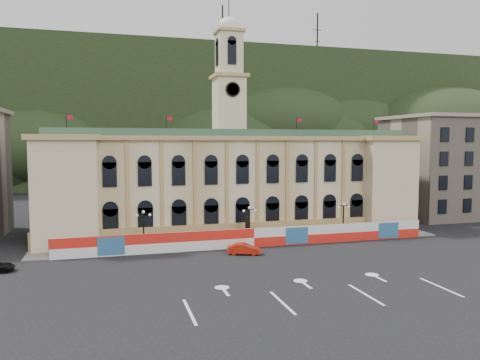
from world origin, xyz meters
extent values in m
plane|color=black|center=(0.00, 0.00, 0.00)|extent=(260.00, 260.00, 0.00)
cube|color=black|center=(0.00, 130.00, 22.00)|extent=(230.00, 70.00, 44.00)
cube|color=#595651|center=(35.00, 110.00, 30.00)|extent=(22.00, 8.00, 14.00)
cube|color=#595651|center=(-48.00, 108.00, 26.00)|extent=(16.00, 7.00, 10.00)
cylinder|color=black|center=(20.00, 115.00, 50.00)|extent=(0.50, 0.50, 20.00)
cylinder|color=black|center=(55.00, 115.00, 50.00)|extent=(0.50, 0.50, 20.00)
cube|color=beige|center=(0.00, 28.00, 7.00)|extent=(55.00, 15.00, 14.00)
cube|color=tan|center=(0.00, 20.20, 1.20)|extent=(56.00, 0.80, 2.40)
cube|color=tan|center=(0.00, 28.00, 14.30)|extent=(56.20, 16.20, 0.60)
cube|color=#335540|center=(0.00, 28.00, 15.00)|extent=(53.00, 13.00, 1.20)
cube|color=beige|center=(-23.50, 27.00, 7.00)|extent=(8.00, 17.00, 14.00)
cube|color=beige|center=(23.50, 27.00, 7.00)|extent=(8.00, 17.00, 14.00)
cube|color=beige|center=(0.00, 28.00, 19.60)|extent=(4.40, 4.40, 8.00)
cube|color=tan|center=(0.00, 28.00, 23.80)|extent=(5.20, 5.20, 0.50)
cube|color=beige|center=(0.00, 28.00, 27.10)|extent=(3.60, 3.60, 6.50)
cube|color=tan|center=(0.00, 28.00, 30.50)|extent=(4.20, 4.20, 0.40)
cylinder|color=black|center=(0.00, 25.70, 21.60)|extent=(2.20, 0.20, 2.20)
ellipsoid|color=white|center=(0.00, 28.00, 31.40)|extent=(3.20, 3.20, 2.72)
cylinder|color=black|center=(0.00, 28.00, 34.60)|extent=(0.12, 0.12, 5.00)
cube|color=tan|center=(43.00, 31.00, 9.00)|extent=(20.00, 16.00, 18.00)
cube|color=gray|center=(43.00, 31.00, 18.30)|extent=(21.00, 17.00, 0.60)
cube|color=red|center=(0.00, 15.00, 1.25)|extent=(50.00, 0.25, 2.50)
cube|color=#2A618E|center=(-18.00, 14.86, 1.25)|extent=(3.20, 0.05, 2.20)
cube|color=#2A618E|center=(6.00, 14.86, 1.25)|extent=(3.20, 0.05, 2.20)
cube|color=#2A618E|center=(20.00, 14.86, 1.25)|extent=(3.20, 0.05, 2.20)
cube|color=slate|center=(0.00, 17.75, 0.08)|extent=(56.00, 5.50, 0.16)
cube|color=#595651|center=(0.00, 18.00, 0.90)|extent=(1.40, 1.40, 1.80)
cylinder|color=black|center=(0.00, 18.00, 2.60)|extent=(0.60, 0.60, 1.60)
sphere|color=black|center=(0.00, 18.00, 3.50)|extent=(0.44, 0.44, 0.44)
cylinder|color=black|center=(-14.00, 17.00, 0.15)|extent=(0.44, 0.44, 0.30)
cylinder|color=black|center=(-14.00, 17.00, 2.40)|extent=(0.18, 0.18, 4.80)
cube|color=black|center=(-14.00, 17.00, 4.70)|extent=(1.60, 0.08, 0.08)
sphere|color=silver|center=(-14.80, 17.00, 4.55)|extent=(0.36, 0.36, 0.36)
sphere|color=silver|center=(-13.20, 17.00, 4.55)|extent=(0.36, 0.36, 0.36)
sphere|color=silver|center=(-14.00, 17.00, 4.95)|extent=(0.40, 0.40, 0.40)
cylinder|color=black|center=(0.00, 17.00, 0.15)|extent=(0.44, 0.44, 0.30)
cylinder|color=black|center=(0.00, 17.00, 2.40)|extent=(0.18, 0.18, 4.80)
cube|color=black|center=(0.00, 17.00, 4.70)|extent=(1.60, 0.08, 0.08)
sphere|color=silver|center=(-0.80, 17.00, 4.55)|extent=(0.36, 0.36, 0.36)
sphere|color=silver|center=(0.80, 17.00, 4.55)|extent=(0.36, 0.36, 0.36)
sphere|color=silver|center=(0.00, 17.00, 4.95)|extent=(0.40, 0.40, 0.40)
cylinder|color=black|center=(14.00, 17.00, 0.15)|extent=(0.44, 0.44, 0.30)
cylinder|color=black|center=(14.00, 17.00, 2.40)|extent=(0.18, 0.18, 4.80)
cube|color=black|center=(14.00, 17.00, 4.70)|extent=(1.60, 0.08, 0.08)
sphere|color=silver|center=(13.20, 17.00, 4.55)|extent=(0.36, 0.36, 0.36)
sphere|color=silver|center=(14.80, 17.00, 4.55)|extent=(0.36, 0.36, 0.36)
sphere|color=silver|center=(14.00, 17.00, 4.95)|extent=(0.40, 0.40, 0.40)
imported|color=#B61D0D|center=(-2.31, 11.54, 0.68)|extent=(3.98, 4.99, 1.35)
camera|label=1|loc=(-18.00, -42.56, 13.65)|focal=35.00mm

